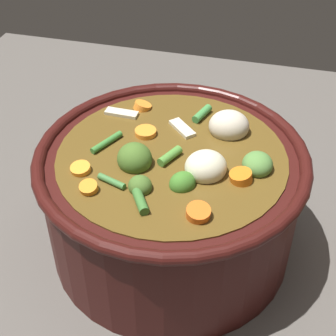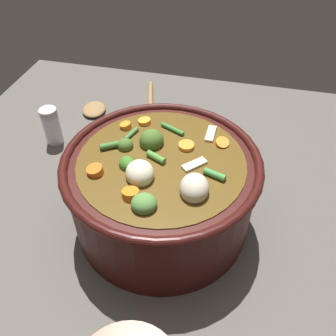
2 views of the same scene
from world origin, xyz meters
name	(u,v)px [view 1 (image 1 of 2)]	position (x,y,z in m)	size (l,w,h in m)	color
ground_plane	(171,241)	(0.00, 0.00, 0.00)	(1.10, 1.10, 0.00)	#514C47
cooking_pot	(172,197)	(0.00, 0.00, 0.08)	(0.33, 0.33, 0.18)	#38110F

